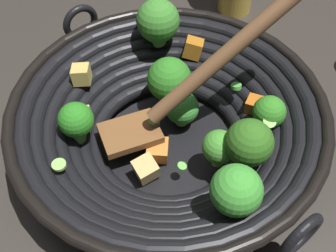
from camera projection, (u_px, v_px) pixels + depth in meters
name	position (u px, v px, depth m)	size (l,w,h in m)	color
ground_plane	(168.00, 147.00, 0.54)	(4.00, 4.00, 0.00)	#332D28
wok	(170.00, 119.00, 0.49)	(0.40, 0.38, 0.22)	black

